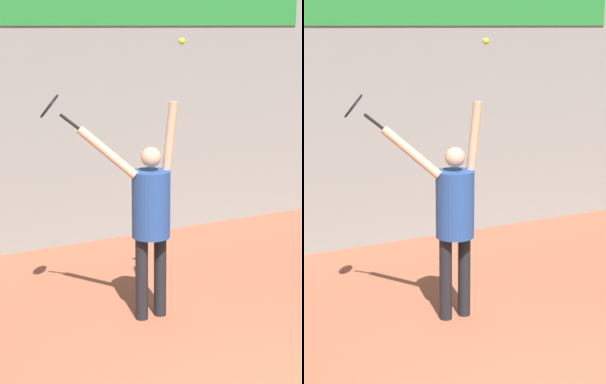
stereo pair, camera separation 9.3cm
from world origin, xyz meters
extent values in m
cube|color=gray|center=(0.00, 5.13, 2.50)|extent=(18.00, 0.10, 5.00)
cylinder|color=black|center=(-0.12, 2.37, 0.44)|extent=(0.13, 0.13, 0.88)
cylinder|color=black|center=(0.09, 2.37, 0.44)|extent=(0.13, 0.13, 0.88)
cylinder|color=#26478C|center=(-0.02, 2.37, 1.22)|extent=(0.39, 0.39, 0.69)
sphere|color=#D8A884|center=(-0.02, 2.37, 1.70)|extent=(0.20, 0.20, 0.20)
cylinder|color=#D8A884|center=(0.19, 2.34, 1.89)|extent=(0.18, 0.17, 0.72)
cylinder|color=#D8A884|center=(-0.41, 2.54, 1.75)|extent=(0.53, 0.46, 0.52)
cylinder|color=black|center=(-0.71, 2.76, 2.05)|extent=(0.20, 0.11, 0.17)
torus|color=black|center=(-0.89, 2.83, 2.21)|extent=(0.29, 0.34, 0.24)
cylinder|color=beige|center=(-0.89, 2.83, 2.21)|extent=(0.24, 0.28, 0.19)
sphere|color=#CCDB2D|center=(0.26, 2.26, 2.83)|extent=(0.07, 0.07, 0.07)
camera|label=1|loc=(-3.22, -3.61, 2.97)|focal=65.00mm
camera|label=2|loc=(-3.14, -3.65, 2.97)|focal=65.00mm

